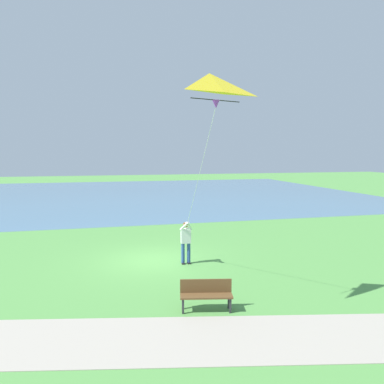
{
  "coord_description": "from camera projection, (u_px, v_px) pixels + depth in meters",
  "views": [
    {
      "loc": [
        15.12,
        -1.94,
        4.53
      ],
      "look_at": [
        0.42,
        1.64,
        2.9
      ],
      "focal_mm": 34.33,
      "sensor_mm": 36.0,
      "label": 1
    }
  ],
  "objects": [
    {
      "name": "walkway_path",
      "position": [
        272.0,
        337.0,
        9.01
      ],
      "size": [
        8.76,
        31.83,
        0.02
      ],
      "primitive_type": "cube",
      "rotation": [
        0.0,
        0.0,
        -0.2
      ],
      "color": "#ADA393",
      "rests_on": "ground"
    },
    {
      "name": "lake_water",
      "position": [
        158.0,
        193.0,
        41.11
      ],
      "size": [
        36.0,
        44.0,
        0.01
      ],
      "primitive_type": "cube",
      "color": "teal",
      "rests_on": "ground"
    },
    {
      "name": "park_bench_near_walkway",
      "position": [
        206.0,
        293.0,
        10.56
      ],
      "size": [
        0.73,
        1.56,
        0.88
      ],
      "color": "brown",
      "rests_on": "ground"
    },
    {
      "name": "ground_plane",
      "position": [
        152.0,
        260.0,
        15.55
      ],
      "size": [
        120.0,
        120.0,
        0.0
      ],
      "primitive_type": "plane",
      "color": "#569947"
    },
    {
      "name": "flying_kite",
      "position": [
        210.0,
        93.0,
        10.01
      ],
      "size": [
        4.63,
        1.79,
        4.82
      ],
      "color": "yellow"
    },
    {
      "name": "person_kite_flyer",
      "position": [
        186.0,
        239.0,
        14.91
      ],
      "size": [
        0.62,
        0.52,
        1.83
      ],
      "color": "#232328",
      "rests_on": "ground"
    }
  ]
}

